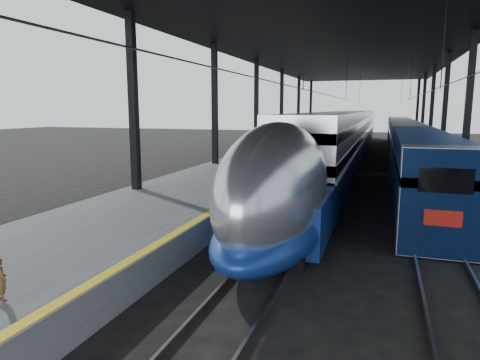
% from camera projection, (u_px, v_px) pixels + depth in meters
% --- Properties ---
extents(ground, '(160.00, 160.00, 0.00)m').
position_uv_depth(ground, '(210.00, 256.00, 13.86)').
color(ground, black).
rests_on(ground, ground).
extents(platform, '(6.00, 80.00, 1.00)m').
position_uv_depth(platform, '(266.00, 163.00, 33.58)').
color(platform, '#4C4C4F').
rests_on(platform, ground).
extents(yellow_strip, '(0.30, 80.00, 0.01)m').
position_uv_depth(yellow_strip, '(302.00, 158.00, 32.63)').
color(yellow_strip, yellow).
rests_on(yellow_strip, platform).
extents(rails, '(6.52, 80.00, 0.16)m').
position_uv_depth(rails, '(372.00, 173.00, 31.15)').
color(rails, slate).
rests_on(rails, ground).
extents(canopy, '(18.00, 75.00, 9.47)m').
position_uv_depth(canopy, '(341.00, 46.00, 30.47)').
color(canopy, black).
rests_on(canopy, ground).
extents(tgv_train, '(3.13, 65.20, 4.49)m').
position_uv_depth(tgv_train, '(347.00, 138.00, 39.26)').
color(tgv_train, silver).
rests_on(tgv_train, ground).
extents(second_train, '(2.58, 56.05, 3.56)m').
position_uv_depth(second_train, '(405.00, 142.00, 38.61)').
color(second_train, navy).
rests_on(second_train, ground).
extents(child, '(0.36, 0.30, 0.86)m').
position_uv_depth(child, '(1.00, 279.00, 8.36)').
color(child, '#482D18').
rests_on(child, platform).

